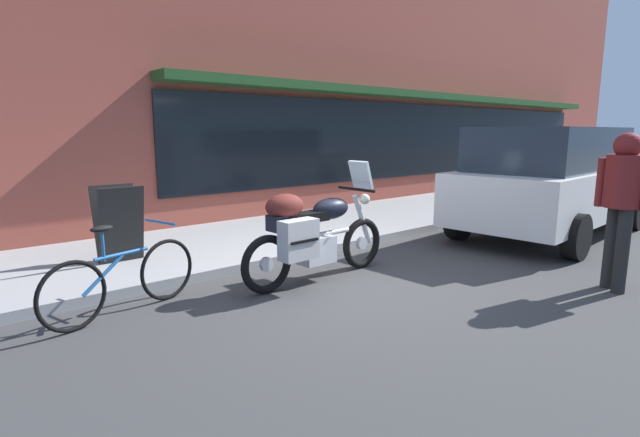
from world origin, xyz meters
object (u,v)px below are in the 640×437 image
parked_bicycle (123,279)px  parked_minivan (553,180)px  pedestrian_walking (623,192)px  sandwich_board_sign (119,224)px  touring_motorcycle (312,232)px

parked_bicycle → parked_minivan: size_ratio=0.35×
pedestrian_walking → parked_bicycle: bearing=147.2°
parked_minivan → sandwich_board_sign: (-6.36, 2.65, -0.35)m
touring_motorcycle → pedestrian_walking: size_ratio=1.24×
parked_bicycle → pedestrian_walking: (4.45, -2.86, 0.76)m
parked_bicycle → parked_minivan: parked_minivan is taller
pedestrian_walking → sandwich_board_sign: 5.97m
pedestrian_walking → sandwich_board_sign: pedestrian_walking is taller
touring_motorcycle → parked_bicycle: size_ratio=1.34×
parked_minivan → pedestrian_walking: (-2.42, -1.81, 0.15)m
touring_motorcycle → parked_bicycle: 2.10m
parked_bicycle → pedestrian_walking: bearing=-32.8°
parked_bicycle → sandwich_board_sign: size_ratio=1.68×
touring_motorcycle → parked_bicycle: (-2.05, 0.42, -0.25)m
pedestrian_walking → sandwich_board_sign: size_ratio=1.81×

